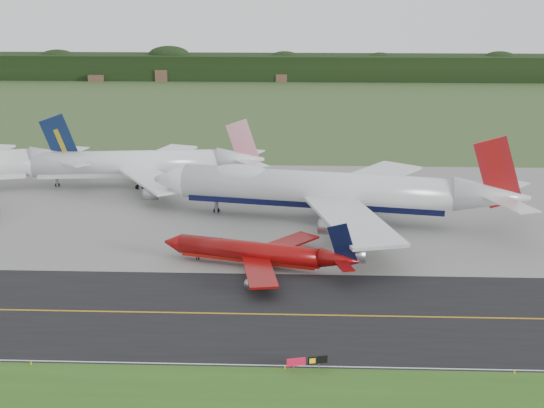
% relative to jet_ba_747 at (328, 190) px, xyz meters
% --- Properties ---
extents(ground, '(600.00, 600.00, 0.00)m').
position_rel_jet_ba_747_xyz_m(ground, '(-12.25, -41.90, -6.57)').
color(ground, '#385427').
rests_on(ground, ground).
extents(taxiway, '(400.00, 32.00, 0.02)m').
position_rel_jet_ba_747_xyz_m(taxiway, '(-12.25, -45.90, -6.56)').
color(taxiway, black).
rests_on(taxiway, ground).
extents(apron, '(400.00, 78.00, 0.01)m').
position_rel_jet_ba_747_xyz_m(apron, '(-12.25, 9.10, -6.56)').
color(apron, gray).
rests_on(apron, ground).
extents(taxiway_centreline, '(400.00, 0.40, 0.00)m').
position_rel_jet_ba_747_xyz_m(taxiway_centreline, '(-12.25, -45.90, -6.54)').
color(taxiway_centreline, '#C68512').
rests_on(taxiway_centreline, taxiway).
extents(taxiway_edge_line, '(400.00, 0.25, 0.00)m').
position_rel_jet_ba_747_xyz_m(taxiway_edge_line, '(-12.25, -61.40, -6.54)').
color(taxiway_edge_line, silver).
rests_on(taxiway_edge_line, taxiway).
extents(horizon_treeline, '(700.00, 25.00, 12.00)m').
position_rel_jet_ba_747_xyz_m(horizon_treeline, '(-12.25, 231.87, -1.10)').
color(horizon_treeline, black).
rests_on(horizon_treeline, ground).
extents(jet_ba_747, '(76.55, 62.61, 19.31)m').
position_rel_jet_ba_747_xyz_m(jet_ba_747, '(0.00, 0.00, 0.00)').
color(jet_ba_747, silver).
rests_on(jet_ba_747, ground).
extents(jet_red_737, '(34.69, 27.68, 9.51)m').
position_rel_jet_ba_747_xyz_m(jet_red_737, '(-12.45, -26.90, -3.94)').
color(jet_red_737, maroon).
rests_on(jet_red_737, ground).
extents(jet_star_tail, '(60.46, 50.30, 15.94)m').
position_rel_jet_ba_747_xyz_m(jet_star_tail, '(-44.09, 26.04, -1.26)').
color(jet_star_tail, white).
rests_on(jet_star_tail, ground).
extents(taxiway_sign, '(5.18, 1.46, 1.76)m').
position_rel_jet_ba_747_xyz_m(taxiway_sign, '(-4.49, -62.35, -5.33)').
color(taxiway_sign, slate).
rests_on(taxiway_sign, ground).
extents(edge_marker_left, '(0.16, 0.16, 0.50)m').
position_rel_jet_ba_747_xyz_m(edge_marker_left, '(-39.92, -62.40, -6.32)').
color(edge_marker_left, yellow).
rests_on(edge_marker_left, ground).
extents(edge_marker_center, '(0.16, 0.16, 0.50)m').
position_rel_jet_ba_747_xyz_m(edge_marker_center, '(-7.27, -62.40, -6.32)').
color(edge_marker_center, yellow).
rests_on(edge_marker_center, ground).
extents(edge_marker_right, '(0.16, 0.16, 0.50)m').
position_rel_jet_ba_747_xyz_m(edge_marker_right, '(21.53, -62.40, -6.32)').
color(edge_marker_right, yellow).
rests_on(edge_marker_right, ground).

